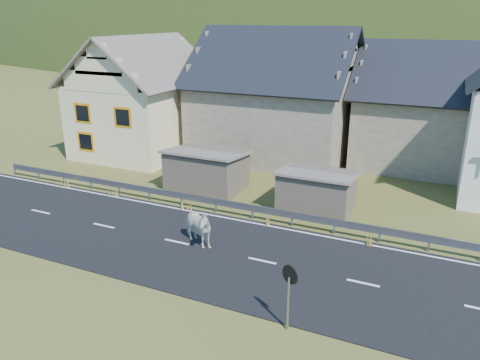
% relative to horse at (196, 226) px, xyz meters
% --- Properties ---
extents(ground, '(160.00, 160.00, 0.00)m').
position_rel_horse_xyz_m(ground, '(-0.89, -0.16, -0.90)').
color(ground, '#484C1D').
rests_on(ground, ground).
extents(road, '(60.00, 7.00, 0.04)m').
position_rel_horse_xyz_m(road, '(-0.89, -0.16, -0.88)').
color(road, black).
rests_on(road, ground).
extents(lane_markings, '(60.00, 6.60, 0.01)m').
position_rel_horse_xyz_m(lane_markings, '(-0.89, -0.16, -0.85)').
color(lane_markings, silver).
rests_on(lane_markings, road).
extents(guardrail, '(28.10, 0.09, 0.75)m').
position_rel_horse_xyz_m(guardrail, '(-0.89, 3.52, -0.33)').
color(guardrail, '#93969B').
rests_on(guardrail, ground).
extents(shed_left, '(4.30, 3.30, 2.40)m').
position_rel_horse_xyz_m(shed_left, '(-2.89, 6.34, 0.20)').
color(shed_left, brown).
rests_on(shed_left, ground).
extents(shed_right, '(3.80, 2.90, 2.20)m').
position_rel_horse_xyz_m(shed_right, '(3.61, 5.84, 0.10)').
color(shed_right, brown).
rests_on(shed_right, ground).
extents(house_cream, '(7.80, 9.80, 8.30)m').
position_rel_horse_xyz_m(house_cream, '(-10.89, 11.84, 3.46)').
color(house_cream, '#FCEFB8').
rests_on(house_cream, ground).
extents(house_stone_a, '(10.80, 9.80, 8.90)m').
position_rel_horse_xyz_m(house_stone_a, '(-1.89, 14.84, 3.74)').
color(house_stone_a, gray).
rests_on(house_stone_a, ground).
extents(house_stone_b, '(9.80, 8.80, 8.10)m').
position_rel_horse_xyz_m(house_stone_b, '(8.11, 16.84, 3.34)').
color(house_stone_b, gray).
rests_on(house_stone_b, ground).
extents(mountain, '(440.00, 280.00, 260.00)m').
position_rel_horse_xyz_m(mountain, '(4.11, 179.84, -20.90)').
color(mountain, '#233311').
rests_on(mountain, ground).
extents(conifer_patch, '(76.00, 50.00, 28.00)m').
position_rel_horse_xyz_m(conifer_patch, '(-55.89, 109.84, 5.10)').
color(conifer_patch, black).
rests_on(conifer_patch, ground).
extents(horse, '(1.69, 2.23, 1.71)m').
position_rel_horse_xyz_m(horse, '(0.00, 0.00, 0.00)').
color(horse, silver).
rests_on(horse, road).
extents(traffic_mirror, '(0.58, 0.31, 2.24)m').
position_rel_horse_xyz_m(traffic_mirror, '(5.44, -3.77, 0.74)').
color(traffic_mirror, '#93969B').
rests_on(traffic_mirror, ground).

